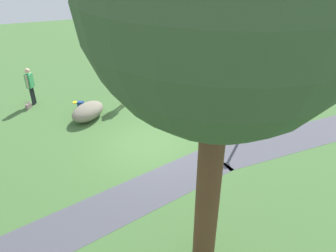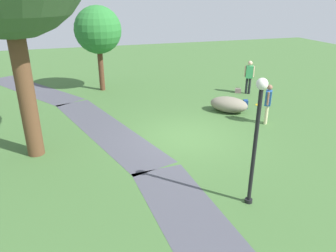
{
  "view_description": "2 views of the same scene",
  "coord_description": "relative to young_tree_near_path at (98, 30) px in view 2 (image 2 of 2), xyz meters",
  "views": [
    {
      "loc": [
        2.86,
        10.26,
        7.01
      ],
      "look_at": [
        -0.49,
        0.49,
        1.0
      ],
      "focal_mm": 34.83,
      "sensor_mm": 36.0,
      "label": 1
    },
    {
      "loc": [
        -10.47,
        3.94,
        5.11
      ],
      "look_at": [
        -0.69,
        0.88,
        0.84
      ],
      "focal_mm": 34.18,
      "sensor_mm": 36.0,
      "label": 2
    }
  ],
  "objects": [
    {
      "name": "ground_plane",
      "position": [
        -7.52,
        -2.23,
        -3.28
      ],
      "size": [
        48.0,
        48.0,
        0.0
      ],
      "primitive_type": "plane",
      "color": "#416934"
    },
    {
      "name": "footpath_segment_mid",
      "position": [
        -5.71,
        0.61,
        -3.28
      ],
      "size": [
        8.13,
        3.91,
        0.01
      ],
      "color": "#494953",
      "rests_on": "ground"
    },
    {
      "name": "footpath_segment_far",
      "position": [
        1.48,
        3.94,
        -3.28
      ],
      "size": [
        7.62,
        5.72,
        0.01
      ],
      "color": "#494953",
      "rests_on": "ground"
    },
    {
      "name": "young_tree_near_path",
      "position": [
        0.0,
        0.0,
        0.0
      ],
      "size": [
        2.51,
        2.51,
        4.56
      ],
      "color": "#543220",
      "rests_on": "ground"
    },
    {
      "name": "lamp_post",
      "position": [
        -11.91,
        -2.42,
        -1.2
      ],
      "size": [
        0.28,
        0.28,
        3.35
      ],
      "color": "black",
      "rests_on": "ground"
    },
    {
      "name": "lawn_boulder",
      "position": [
        -5.44,
        -5.17,
        -2.93
      ],
      "size": [
        1.97,
        1.98,
        0.7
      ],
      "color": "gray",
      "rests_on": "ground"
    },
    {
      "name": "woman_with_handbag",
      "position": [
        -3.13,
        -7.52,
        -2.23
      ],
      "size": [
        0.37,
        0.48,
        1.8
      ],
      "color": "black",
      "rests_on": "ground"
    },
    {
      "name": "man_near_boulder",
      "position": [
        -7.22,
        -5.99,
        -2.31
      ],
      "size": [
        0.43,
        0.41,
        1.69
      ],
      "color": "beige",
      "rests_on": "ground"
    },
    {
      "name": "handbag_on_grass",
      "position": [
        -2.88,
        -7.07,
        -3.14
      ],
      "size": [
        0.37,
        0.37,
        0.31
      ],
      "color": "gray",
      "rests_on": "ground"
    },
    {
      "name": "backpack_by_boulder",
      "position": [
        -5.22,
        -6.17,
        -3.09
      ],
      "size": [
        0.33,
        0.33,
        0.4
      ],
      "color": "navy",
      "rests_on": "ground"
    },
    {
      "name": "frisbee_on_grass",
      "position": [
        -5.01,
        -7.03,
        -3.27
      ],
      "size": [
        0.26,
        0.26,
        0.02
      ],
      "color": "yellow",
      "rests_on": "ground"
    }
  ]
}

